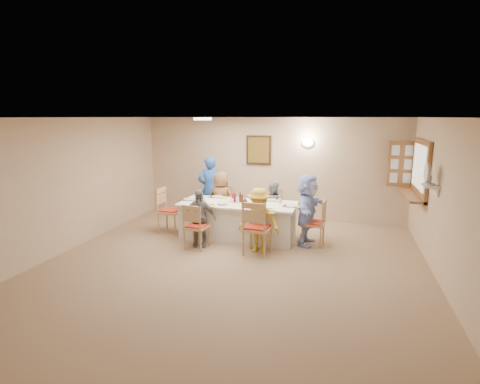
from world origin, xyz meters
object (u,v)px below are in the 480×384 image
(diner_back_left, at_px, (221,200))
(diner_back_right, at_px, (273,206))
(chair_back_right, at_px, (273,210))
(condiment_ketchup, at_px, (234,197))
(desk_fan, at_px, (429,177))
(dining_table, at_px, (238,220))
(diner_right_end, at_px, (307,210))
(caregiver, at_px, (210,189))
(chair_back_left, at_px, (223,206))
(chair_right_end, at_px, (313,222))
(serving_hatch, at_px, (421,169))
(chair_front_right, at_px, (257,227))
(diner_front_left, at_px, (199,218))
(diner_front_right, at_px, (259,220))
(chair_left_end, at_px, (170,210))
(chair_front_left, at_px, (197,226))

(diner_back_left, xyz_separation_m, diner_back_right, (1.20, 0.00, -0.08))
(chair_back_right, xyz_separation_m, condiment_ketchup, (-0.69, -0.77, 0.42))
(diner_back_left, bearing_deg, desk_fan, 169.17)
(dining_table, height_order, diner_right_end, diner_right_end)
(caregiver, bearing_deg, chair_back_left, 115.00)
(chair_right_end, distance_m, diner_back_right, 1.17)
(serving_hatch, bearing_deg, chair_front_right, -152.67)
(serving_hatch, height_order, caregiver, serving_hatch)
(serving_hatch, xyz_separation_m, condiment_ketchup, (-3.62, -0.69, -0.62))
(chair_back_left, height_order, chair_back_right, chair_back_right)
(diner_right_end, bearing_deg, chair_front_right, 140.65)
(desk_fan, relative_size, chair_front_right, 0.29)
(condiment_ketchup, bearing_deg, diner_front_left, -125.68)
(chair_back_left, height_order, diner_front_right, diner_front_right)
(serving_hatch, distance_m, diner_back_left, 4.22)
(chair_left_end, distance_m, condiment_ketchup, 1.51)
(caregiver, relative_size, condiment_ketchup, 6.54)
(chair_right_end, bearing_deg, diner_right_end, -84.76)
(chair_front_right, distance_m, diner_back_left, 1.91)
(diner_front_right, distance_m, caregiver, 2.47)
(dining_table, distance_m, chair_back_left, 1.00)
(diner_back_left, height_order, diner_front_right, diner_back_left)
(desk_fan, bearing_deg, diner_right_end, 162.40)
(chair_left_end, xyz_separation_m, diner_right_end, (2.97, 0.00, 0.21))
(dining_table, distance_m, condiment_ketchup, 0.51)
(chair_back_left, bearing_deg, condiment_ketchup, -60.01)
(serving_hatch, xyz_separation_m, diner_back_left, (-4.13, -0.04, -0.85))
(diner_front_left, bearing_deg, diner_back_right, 38.56)
(desk_fan, xyz_separation_m, chair_front_left, (-4.02, -0.17, -1.10))
(serving_hatch, bearing_deg, desk_fan, -94.66)
(dining_table, bearing_deg, chair_front_right, -53.13)
(diner_right_end, distance_m, caregiver, 2.73)
(chair_back_left, xyz_separation_m, chair_back_right, (1.20, 0.00, 0.00))
(condiment_ketchup, bearing_deg, dining_table, -15.46)
(diner_right_end, xyz_separation_m, condiment_ketchup, (-1.51, 0.03, 0.17))
(chair_back_left, xyz_separation_m, chair_left_end, (-0.95, -0.80, 0.04))
(dining_table, distance_m, caregiver, 1.61)
(chair_back_right, bearing_deg, chair_front_right, -97.44)
(chair_left_end, xyz_separation_m, diner_back_right, (2.15, 0.68, 0.07))
(dining_table, distance_m, diner_back_right, 0.93)
(desk_fan, distance_m, chair_back_left, 4.41)
(serving_hatch, xyz_separation_m, diner_right_end, (-2.11, -0.72, -0.79))
(diner_front_right, bearing_deg, desk_fan, 5.90)
(dining_table, bearing_deg, diner_front_right, -48.58)
(serving_hatch, height_order, chair_front_left, serving_hatch)
(desk_fan, xyz_separation_m, chair_left_end, (-4.97, 0.63, -1.05))
(dining_table, xyz_separation_m, diner_front_right, (0.60, -0.68, 0.23))
(chair_back_right, bearing_deg, diner_back_left, 178.27)
(diner_front_right, xyz_separation_m, condiment_ketchup, (-0.69, 0.71, 0.27))
(chair_right_end, xyz_separation_m, condiment_ketchup, (-1.64, 0.03, 0.42))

